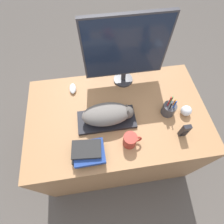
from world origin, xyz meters
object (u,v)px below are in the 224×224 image
Objects in this scene: cat at (109,114)px; book_stack at (88,152)px; baseball at (186,111)px; phone at (185,131)px; keyboard at (107,120)px; computer_mouse at (73,88)px; pen_cup at (169,109)px; monitor at (126,50)px; coffee_mug at (130,140)px.

cat is 0.28m from book_stack.
book_stack is at bearing -164.32° from baseball.
cat is at bearing 54.75° from book_stack.
keyboard is at bearing 159.70° from phone.
keyboard is 0.08m from cat.
baseball reaches higher than computer_mouse.
phone is (-0.08, -0.15, 0.02)m from baseball.
pen_cup is 2.47× the size of baseball.
baseball is (0.38, -0.37, -0.27)m from monitor.
phone is at bearing -20.91° from cat.
computer_mouse is at bearing -174.85° from monitor.
baseball is at bearing 63.52° from phone.
book_stack is at bearing -159.00° from pen_cup.
keyboard is at bearing 123.91° from coffee_mug.
baseball is at bearing 20.55° from coffee_mug.
cat is at bearing 177.33° from baseball.
computer_mouse is at bearing 126.27° from keyboard.
monitor is (0.18, 0.34, 0.30)m from keyboard.
keyboard is 4.06× the size of computer_mouse.
cat is 0.44m from monitor.
pen_cup is (0.44, 0.00, 0.04)m from keyboard.
pen_cup is 0.62m from book_stack.
monitor is 5.80× the size of computer_mouse.
coffee_mug is 0.58× the size of book_stack.
baseball is (0.79, -0.33, 0.02)m from computer_mouse.
coffee_mug is 0.36m from phone.
baseball is 0.73m from book_stack.
keyboard is 3.32× the size of coffee_mug.
monitor reaches higher than keyboard.
book_stack is at bearing -81.21° from computer_mouse.
pen_cup is at bearing 0.09° from cat.
computer_mouse is at bearing 155.36° from pen_cup.
coffee_mug is 0.46m from baseball.
baseball is at bearing 15.68° from book_stack.
computer_mouse is 1.31× the size of baseball.
coffee_mug reaches higher than computer_mouse.
coffee_mug reaches higher than book_stack.
cat reaches higher than phone.
book_stack is (-0.16, -0.22, -0.04)m from cat.
book_stack is at bearing -119.70° from monitor.
pen_cup is at bearing 167.80° from baseball.
phone reaches higher than baseball.
pen_cup is at bearing 31.06° from coffee_mug.
phone is at bearing 3.99° from book_stack.
cat is 3.52× the size of computer_mouse.
phone is (0.49, -0.18, 0.05)m from keyboard.
computer_mouse is 0.81× the size of phone.
cat reaches higher than keyboard.
monitor is 4.74× the size of coffee_mug.
phone reaches higher than coffee_mug.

